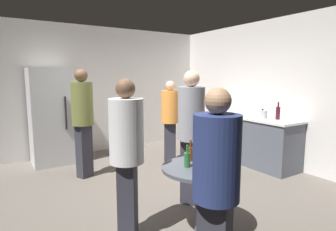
% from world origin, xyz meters
% --- Properties ---
extents(ground_plane, '(5.20, 5.20, 0.10)m').
position_xyz_m(ground_plane, '(0.00, 0.00, -0.05)').
color(ground_plane, '#5B544C').
extents(wall_back, '(5.32, 0.06, 2.70)m').
position_xyz_m(wall_back, '(0.00, 2.63, 1.35)').
color(wall_back, silver).
rests_on(wall_back, ground_plane).
extents(wall_side_right, '(0.06, 5.20, 2.70)m').
position_xyz_m(wall_side_right, '(2.63, 0.00, 1.35)').
color(wall_side_right, silver).
rests_on(wall_side_right, ground_plane).
extents(refrigerator, '(0.70, 0.68, 1.80)m').
position_xyz_m(refrigerator, '(-0.96, 2.20, 0.90)').
color(refrigerator, silver).
rests_on(refrigerator, ground_plane).
extents(kitchen_counter, '(0.64, 1.95, 0.90)m').
position_xyz_m(kitchen_counter, '(2.28, 0.26, 0.45)').
color(kitchen_counter, '#4C515B').
rests_on(kitchen_counter, ground_plane).
extents(kettle, '(0.24, 0.17, 0.18)m').
position_xyz_m(kettle, '(2.23, -0.07, 0.97)').
color(kettle, '#B2B2B7').
rests_on(kettle, kitchen_counter).
extents(wine_bottle_on_counter, '(0.08, 0.08, 0.31)m').
position_xyz_m(wine_bottle_on_counter, '(2.35, -0.31, 1.02)').
color(wine_bottle_on_counter, '#3F141E').
rests_on(wine_bottle_on_counter, kitchen_counter).
extents(foreground_table, '(0.80, 0.80, 0.73)m').
position_xyz_m(foreground_table, '(-0.11, -1.21, 0.63)').
color(foreground_table, '#4C515B').
rests_on(foreground_table, ground_plane).
extents(beer_bottle_amber, '(0.06, 0.06, 0.23)m').
position_xyz_m(beer_bottle_amber, '(-0.03, -1.43, 0.82)').
color(beer_bottle_amber, '#8C5919').
rests_on(beer_bottle_amber, foreground_table).
extents(beer_bottle_brown, '(0.06, 0.06, 0.23)m').
position_xyz_m(beer_bottle_brown, '(-0.07, -0.99, 0.82)').
color(beer_bottle_brown, '#593314').
rests_on(beer_bottle_brown, foreground_table).
extents(beer_bottle_green, '(0.06, 0.06, 0.23)m').
position_xyz_m(beer_bottle_green, '(-0.23, -1.15, 0.82)').
color(beer_bottle_green, '#26662D').
rests_on(beer_bottle_green, foreground_table).
extents(plastic_cup_red, '(0.08, 0.08, 0.11)m').
position_xyz_m(plastic_cup_red, '(-0.05, -1.11, 0.79)').
color(plastic_cup_red, red).
rests_on(plastic_cup_red, foreground_table).
extents(person_in_navy_shirt, '(0.46, 0.46, 1.58)m').
position_xyz_m(person_in_navy_shirt, '(-0.56, -1.94, 0.92)').
color(person_in_navy_shirt, '#2D2D38').
rests_on(person_in_navy_shirt, ground_plane).
extents(person_in_gray_shirt, '(0.46, 0.46, 1.72)m').
position_xyz_m(person_in_gray_shirt, '(0.25, -0.57, 1.01)').
color(person_in_gray_shirt, '#2D2D38').
rests_on(person_in_gray_shirt, ground_plane).
extents(person_in_white_shirt, '(0.48, 0.48, 1.63)m').
position_xyz_m(person_in_white_shirt, '(-0.78, -0.88, 0.95)').
color(person_in_white_shirt, '#2D2D38').
rests_on(person_in_white_shirt, ground_plane).
extents(person_in_orange_shirt, '(0.47, 0.47, 1.56)m').
position_xyz_m(person_in_orange_shirt, '(0.99, 1.06, 0.91)').
color(person_in_orange_shirt, '#2D2D38').
rests_on(person_in_orange_shirt, ground_plane).
extents(person_in_olive_shirt, '(0.45, 0.45, 1.77)m').
position_xyz_m(person_in_olive_shirt, '(-0.65, 1.13, 1.04)').
color(person_in_olive_shirt, '#2D2D38').
rests_on(person_in_olive_shirt, ground_plane).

